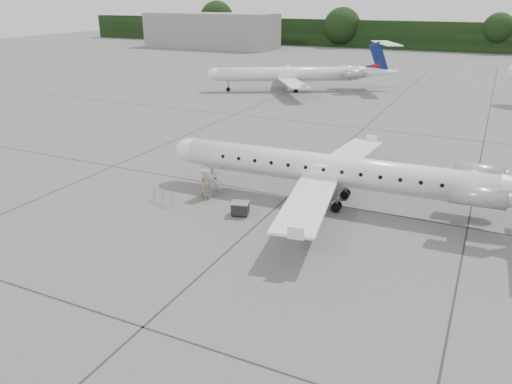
% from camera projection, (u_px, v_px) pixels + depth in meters
% --- Properties ---
extents(ground, '(320.00, 320.00, 0.00)m').
position_uv_depth(ground, '(292.00, 240.00, 32.15)').
color(ground, '#60605D').
rests_on(ground, ground).
extents(treeline, '(260.00, 4.00, 8.00)m').
position_uv_depth(treeline, '(463.00, 37.00, 139.89)').
color(treeline, black).
rests_on(treeline, ground).
extents(terminal_building, '(40.00, 14.00, 10.00)m').
position_uv_depth(terminal_building, '(211.00, 31.00, 150.76)').
color(terminal_building, gray).
rests_on(terminal_building, ground).
extents(main_regional_jet, '(30.25, 22.33, 7.55)m').
position_uv_depth(main_regional_jet, '(330.00, 155.00, 36.70)').
color(main_regional_jet, silver).
rests_on(main_regional_jet, ground).
extents(airstair, '(0.93, 2.11, 2.37)m').
position_uv_depth(airstair, '(211.00, 181.00, 39.09)').
color(airstair, silver).
rests_on(airstair, ground).
extents(passenger, '(0.73, 0.53, 1.85)m').
position_uv_depth(passenger, '(204.00, 189.00, 38.17)').
color(passenger, olive).
rests_on(passenger, ground).
extents(safety_railing, '(2.12, 0.75, 1.00)m').
position_uv_depth(safety_railing, '(163.00, 197.00, 37.66)').
color(safety_railing, gray).
rests_on(safety_railing, ground).
extents(baggage_cart, '(1.42, 1.27, 1.04)m').
position_uv_depth(baggage_cart, '(240.00, 208.00, 35.67)').
color(baggage_cart, black).
rests_on(baggage_cart, ground).
extents(bg_regional_left, '(36.24, 32.81, 7.79)m').
position_uv_depth(bg_regional_left, '(289.00, 67.00, 81.43)').
color(bg_regional_left, silver).
rests_on(bg_regional_left, ground).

